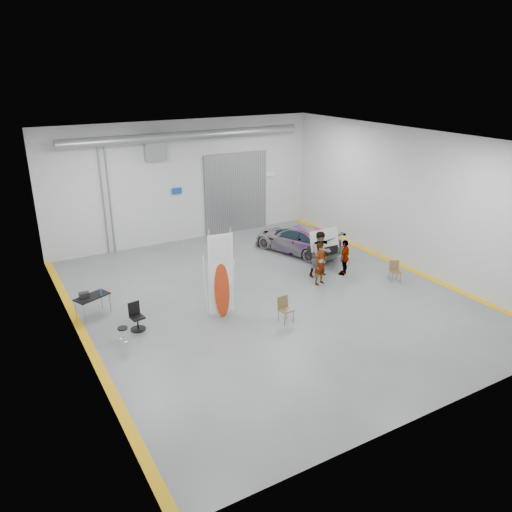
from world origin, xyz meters
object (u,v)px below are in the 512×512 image
surfboard_display (222,282)px  folding_chair_far (395,275)px  person_c (345,257)px  work_table (90,297)px  office_chair (137,318)px  folding_chair_near (286,314)px  person_a (320,264)px  person_b (321,254)px  shop_stool (123,337)px  sedan_car (297,239)px

surfboard_display → folding_chair_far: (7.53, -0.80, -1.05)m
person_c → work_table: size_ratio=1.17×
surfboard_display → office_chair: bearing=176.9°
folding_chair_near → work_table: 6.94m
person_c → folding_chair_far: bearing=98.5°
surfboard_display → folding_chair_near: surfboard_display is taller
person_a → folding_chair_near: 3.67m
person_b → office_chair: size_ratio=2.05×
folding_chair_near → shop_stool: 5.49m
person_a → person_c: size_ratio=1.13×
person_b → work_table: size_ratio=1.48×
folding_chair_near → person_c: bearing=23.7°
person_b → person_a: bearing=-124.9°
person_a → work_table: size_ratio=1.33×
person_a → folding_chair_far: (2.86, -1.33, -0.62)m
person_a → shop_stool: bearing=168.9°
surfboard_display → folding_chair_far: size_ratio=3.82×
person_c → shop_stool: 9.91m
shop_stool → work_table: size_ratio=0.50×
work_table → person_a: bearing=-11.6°
person_a → person_b: person_b is taller
folding_chair_near → person_a: bearing=30.6°
person_a → surfboard_display: (-4.67, -0.53, 0.44)m
person_b → surfboard_display: size_ratio=0.60×
person_b → person_c: size_ratio=1.26×
sedan_car → person_c: 3.33m
office_chair → person_b: bearing=-3.9°
surfboard_display → folding_chair_far: bearing=1.5°
work_table → sedan_car: bearing=10.2°
person_a → office_chair: (-7.64, 0.02, -0.46)m
person_b → folding_chair_far: (2.35, -2.01, -0.72)m
sedan_car → shop_stool: sedan_car is taller
sedan_car → folding_chair_near: 7.13m
surfboard_display → sedan_car: bearing=42.2°
person_c → surfboard_display: (-6.17, -0.82, 0.54)m
surfboard_display → folding_chair_near: 2.48m
sedan_car → shop_stool: 10.65m
surfboard_display → work_table: surfboard_display is taller
person_a → folding_chair_near: (-2.99, -2.04, -0.60)m
surfboard_display → shop_stool: bearing=-168.0°
person_c → folding_chair_near: (-4.49, -2.33, -0.50)m
person_b → folding_chair_far: bearing=-38.3°
shop_stool → person_b: bearing=9.6°
person_b → shop_stool: person_b is taller
sedan_car → office_chair: 9.66m
surfboard_display → office_chair: 3.15m
person_a → person_b: bearing=36.1°
surfboard_display → shop_stool: (-3.67, -0.28, -0.99)m
person_b → folding_chair_near: person_b is taller
person_a → office_chair: size_ratio=1.84×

